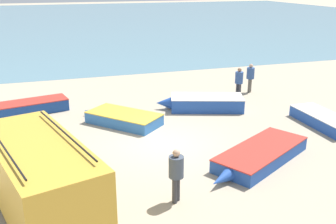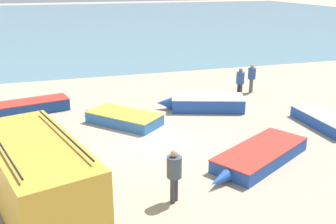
# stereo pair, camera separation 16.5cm
# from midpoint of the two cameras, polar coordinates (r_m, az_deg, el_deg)

# --- Properties ---
(ground_plane) EXTENTS (200.00, 200.00, 0.00)m
(ground_plane) POSITION_cam_midpoint_polar(r_m,az_deg,el_deg) (15.67, -0.28, -4.64)
(ground_plane) COLOR tan
(sea_water) EXTENTS (120.00, 80.00, 0.01)m
(sea_water) POSITION_cam_midpoint_polar(r_m,az_deg,el_deg) (66.19, -13.75, 12.91)
(sea_water) COLOR slate
(sea_water) RESTS_ON ground_plane
(parked_van) EXTENTS (3.37, 5.57, 2.33)m
(parked_van) POSITION_cam_midpoint_polar(r_m,az_deg,el_deg) (11.24, -18.03, -8.78)
(parked_van) COLOR gold
(parked_van) RESTS_ON ground_plane
(fishing_rowboat_0) EXTENTS (4.84, 3.44, 0.50)m
(fishing_rowboat_0) POSITION_cam_midpoint_polar(r_m,az_deg,el_deg) (14.47, 13.37, -6.17)
(fishing_rowboat_0) COLOR #234CA3
(fishing_rowboat_0) RESTS_ON ground_plane
(fishing_rowboat_1) EXTENTS (4.43, 2.56, 0.69)m
(fishing_rowboat_1) POSITION_cam_midpoint_polar(r_m,az_deg,el_deg) (19.70, 5.54, 1.32)
(fishing_rowboat_1) COLOR #234CA3
(fishing_rowboat_1) RESTS_ON ground_plane
(fishing_rowboat_2) EXTENTS (4.58, 2.01, 0.59)m
(fishing_rowboat_2) POSITION_cam_midpoint_polar(r_m,az_deg,el_deg) (20.29, -19.72, 0.65)
(fishing_rowboat_2) COLOR navy
(fishing_rowboat_2) RESTS_ON ground_plane
(fishing_rowboat_3) EXTENTS (1.30, 4.05, 0.53)m
(fishing_rowboat_3) POSITION_cam_midpoint_polar(r_m,az_deg,el_deg) (18.69, 22.22, -1.28)
(fishing_rowboat_3) COLOR #234CA3
(fishing_rowboat_3) RESTS_ON ground_plane
(fishing_rowboat_4) EXTENTS (3.44, 3.63, 0.52)m
(fishing_rowboat_4) POSITION_cam_midpoint_polar(r_m,az_deg,el_deg) (17.86, -6.35, -0.85)
(fishing_rowboat_4) COLOR #2D66AD
(fishing_rowboat_4) RESTS_ON ground_plane
(fisherman_0) EXTENTS (0.44, 0.44, 1.66)m
(fisherman_0) POSITION_cam_midpoint_polar(r_m,az_deg,el_deg) (22.93, 12.27, 5.18)
(fisherman_0) COLOR #5B564C
(fisherman_0) RESTS_ON ground_plane
(fisherman_2) EXTENTS (0.43, 0.43, 1.66)m
(fisherman_2) POSITION_cam_midpoint_polar(r_m,az_deg,el_deg) (21.80, 10.65, 4.57)
(fisherman_2) COLOR #38383D
(fisherman_2) RESTS_ON ground_plane
(fisherman_3) EXTENTS (0.44, 0.44, 1.67)m
(fisherman_3) POSITION_cam_midpoint_polar(r_m,az_deg,el_deg) (11.40, 1.33, -8.56)
(fisherman_3) COLOR #38383D
(fisherman_3) RESTS_ON ground_plane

